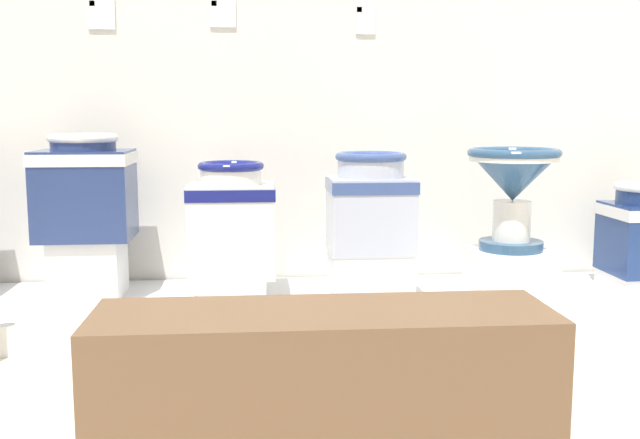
# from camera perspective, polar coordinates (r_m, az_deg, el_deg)

# --- Properties ---
(display_platform) EXTENTS (3.75, 0.75, 0.12)m
(display_platform) POSITION_cam_1_polar(r_m,az_deg,el_deg) (3.27, -1.35, -6.91)
(display_platform) COLOR white
(display_platform) RESTS_ON ground_plane
(plinth_block_slender_white) EXTENTS (0.29, 0.28, 0.26)m
(plinth_block_slender_white) POSITION_cam_1_polar(r_m,az_deg,el_deg) (3.38, -17.31, -3.53)
(plinth_block_slender_white) COLOR white
(plinth_block_slender_white) RESTS_ON display_platform
(antique_toilet_slender_white) EXTENTS (0.40, 0.33, 0.45)m
(antique_toilet_slender_white) POSITION_cam_1_polar(r_m,az_deg,el_deg) (3.33, -17.57, 2.55)
(antique_toilet_slender_white) COLOR navy
(antique_toilet_slender_white) RESTS_ON plinth_block_slender_white
(plinth_block_leftmost) EXTENTS (0.28, 0.36, 0.10)m
(plinth_block_leftmost) POSITION_cam_1_polar(r_m,az_deg,el_deg) (3.25, -6.70, -5.08)
(plinth_block_leftmost) COLOR white
(plinth_block_leftmost) RESTS_ON display_platform
(antique_toilet_leftmost) EXTENTS (0.37, 0.31, 0.49)m
(antique_toilet_leftmost) POSITION_cam_1_polar(r_m,az_deg,el_deg) (3.20, -6.79, 0.11)
(antique_toilet_leftmost) COLOR white
(antique_toilet_leftmost) RESTS_ON plinth_block_leftmost
(plinth_block_central_ornate) EXTENTS (0.34, 0.29, 0.20)m
(plinth_block_central_ornate) POSITION_cam_1_polar(r_m,az_deg,el_deg) (3.24, 3.83, -4.20)
(plinth_block_central_ornate) COLOR white
(plinth_block_central_ornate) RESTS_ON display_platform
(antique_toilet_central_ornate) EXTENTS (0.36, 0.31, 0.43)m
(antique_toilet_central_ornate) POSITION_cam_1_polar(r_m,az_deg,el_deg) (3.18, 3.89, 1.43)
(antique_toilet_central_ornate) COLOR silver
(antique_toilet_central_ornate) RESTS_ON plinth_block_central_ornate
(plinth_block_rightmost) EXTENTS (0.35, 0.30, 0.19)m
(plinth_block_rightmost) POSITION_cam_1_polar(r_m,az_deg,el_deg) (3.40, 14.34, -3.88)
(plinth_block_rightmost) COLOR white
(plinth_block_rightmost) RESTS_ON display_platform
(antique_toilet_rightmost) EXTENTS (0.40, 0.40, 0.45)m
(antique_toilet_rightmost) POSITION_cam_1_polar(r_m,az_deg,el_deg) (3.34, 14.59, 2.92)
(antique_toilet_rightmost) COLOR #2D4F73
(antique_toilet_rightmost) RESTS_ON plinth_block_rightmost
(info_placard_second) EXTENTS (0.12, 0.01, 0.14)m
(info_placard_second) POSITION_cam_1_polar(r_m,az_deg,el_deg) (3.64, -16.44, 14.95)
(info_placard_second) COLOR white
(info_placard_third) EXTENTS (0.12, 0.01, 0.13)m
(info_placard_third) POSITION_cam_1_polar(r_m,az_deg,el_deg) (3.58, -7.49, 15.48)
(info_placard_third) COLOR white
(info_placard_fourth) EXTENTS (0.09, 0.01, 0.14)m
(info_placard_fourth) POSITION_cam_1_polar(r_m,az_deg,el_deg) (3.61, 3.49, 15.12)
(info_placard_fourth) COLOR white
(museum_bench) EXTENTS (1.21, 0.36, 0.40)m
(museum_bench) POSITION_cam_1_polar(r_m,az_deg,el_deg) (2.02, 0.28, -12.47)
(museum_bench) COLOR brown
(museum_bench) RESTS_ON ground_plane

